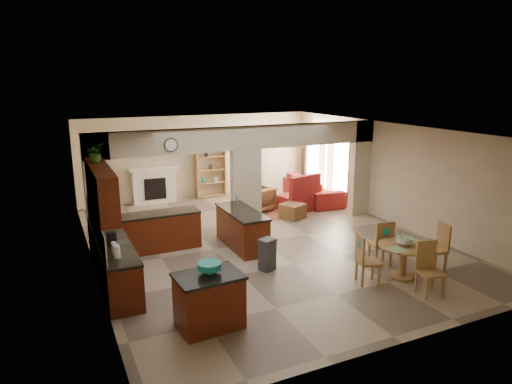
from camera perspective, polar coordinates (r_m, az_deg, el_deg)
name	(u,v)px	position (r m, az deg, el deg)	size (l,w,h in m)	color
floor	(262,242)	(11.51, 0.79, -6.22)	(10.00, 10.00, 0.00)	gray
ceiling	(263,130)	(10.87, 0.84, 7.78)	(10.00, 10.00, 0.00)	white
wall_back	(199,157)	(15.67, -7.17, 4.40)	(8.00, 8.00, 0.00)	beige
wall_front	(410,258)	(7.15, 18.68, -7.88)	(8.00, 8.00, 0.00)	beige
wall_left	(89,206)	(10.09, -20.12, -1.67)	(10.00, 10.00, 0.00)	beige
wall_right	(391,173)	(13.30, 16.54, 2.23)	(10.00, 10.00, 0.00)	beige
partition_left_pier	(99,194)	(11.08, -19.06, -0.24)	(0.60, 0.25, 2.80)	beige
partition_center_pier	(246,191)	(12.06, -1.25, 0.19)	(0.80, 0.25, 2.20)	beige
partition_right_pier	(360,168)	(13.87, 12.89, 2.92)	(0.60, 0.25, 2.80)	beige
partition_header	(246,138)	(11.81, -1.29, 6.80)	(8.00, 0.25, 0.60)	beige
kitchen_counter	(131,247)	(10.21, -15.40, -6.64)	(2.52, 3.29, 1.48)	#3E1407
upper_cabinets	(101,189)	(9.20, -18.81, 0.34)	(0.35, 2.40, 0.90)	#3E1407
peninsula	(242,229)	(11.03, -1.76, -4.62)	(0.70, 1.85, 0.91)	#3E1407
wall_clock	(171,145)	(11.03, -10.58, 5.80)	(0.34, 0.34, 0.03)	#4F371A
rug	(268,214)	(13.80, 1.50, -2.75)	(1.60, 1.30, 0.01)	brown
fireplace	(154,185)	(15.26, -12.61, 0.91)	(1.60, 0.35, 1.20)	white
shelving_unit	(211,171)	(15.71, -5.70, 2.61)	(1.00, 0.32, 1.80)	#A26A38
window_a	(342,167)	(15.09, 10.66, 3.13)	(0.02, 0.90, 1.90)	white
window_b	(314,159)	(16.47, 7.24, 4.16)	(0.02, 0.90, 1.90)	white
glazed_door	(327,167)	(15.80, 8.86, 3.13)	(0.02, 0.70, 2.10)	white
drape_a_left	(352,170)	(14.59, 11.90, 2.70)	(0.10, 0.28, 2.30)	#3E1A19
drape_a_right	(330,164)	(15.55, 9.26, 3.50)	(0.10, 0.28, 2.30)	#3E1A19
drape_b_left	(322,161)	(15.96, 8.26, 3.81)	(0.10, 0.28, 2.30)	#3E1A19
drape_b_right	(304,156)	(16.96, 6.05, 4.47)	(0.10, 0.28, 2.30)	#3E1A19
ceiling_fan	(264,126)	(14.23, 1.03, 8.26)	(1.00, 1.00, 0.10)	white
kitchen_island	(209,301)	(7.66, -5.89, -13.36)	(1.11, 0.83, 0.92)	#3E1407
teal_bowl	(210,268)	(7.48, -5.83, -9.43)	(0.39, 0.39, 0.18)	#148B85
trash_can	(267,256)	(9.78, 1.41, -7.96)	(0.30, 0.26, 0.64)	#323234
dining_table	(404,256)	(9.83, 17.96, -7.57)	(1.03, 1.03, 0.70)	#A26A38
fruit_bowl	(404,241)	(9.73, 18.03, -5.83)	(0.33, 0.33, 0.17)	#5FA322
sofa	(313,188)	(15.41, 7.11, 0.45)	(1.07, 2.74, 0.80)	maroon
chaise	(298,202)	(14.33, 5.31, -1.25)	(1.15, 0.94, 0.46)	maroon
armchair	(258,199)	(14.07, 0.31, -0.89)	(0.79, 0.81, 0.74)	maroon
ottoman	(293,211)	(13.38, 4.61, -2.38)	(0.60, 0.60, 0.43)	maroon
plant	(95,153)	(9.53, -19.43, 4.67)	(0.35, 0.30, 0.38)	#205416
chair_north	(382,241)	(10.28, 15.53, -5.98)	(0.50, 0.50, 1.02)	#A26A38
chair_east	(438,245)	(10.43, 21.85, -6.20)	(0.50, 0.50, 1.02)	#A26A38
chair_south	(428,266)	(9.26, 20.74, -8.64)	(0.50, 0.50, 1.02)	#A26A38
chair_west	(364,257)	(9.32, 13.40, -7.93)	(0.52, 0.52, 1.02)	#A26A38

